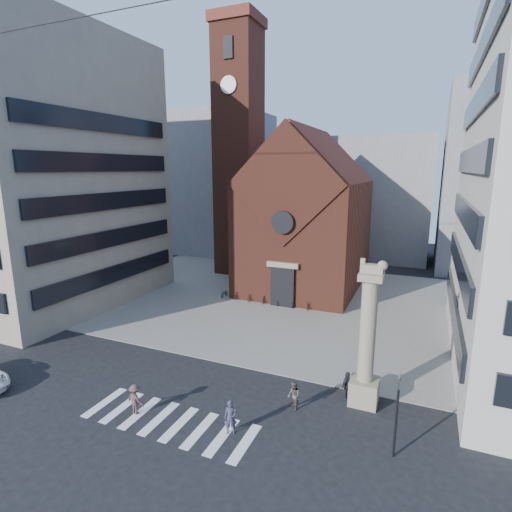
# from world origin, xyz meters

# --- Properties ---
(ground) EXTENTS (120.00, 120.00, 0.00)m
(ground) POSITION_xyz_m (0.00, 0.00, 0.00)
(ground) COLOR black
(ground) RESTS_ON ground
(piazza) EXTENTS (46.00, 30.00, 0.05)m
(piazza) POSITION_xyz_m (0.00, 19.00, 0.03)
(piazza) COLOR gray
(piazza) RESTS_ON ground
(zebra_crossing) EXTENTS (10.20, 3.20, 0.01)m
(zebra_crossing) POSITION_xyz_m (0.55, -3.00, 0.01)
(zebra_crossing) COLOR white
(zebra_crossing) RESTS_ON ground
(church) EXTENTS (12.00, 16.65, 18.00)m
(church) POSITION_xyz_m (0.00, 25.04, 7.98)
(church) COLOR #5E2A1D
(church) RESTS_ON ground
(campanile) EXTENTS (5.50, 5.50, 31.20)m
(campanile) POSITION_xyz_m (-10.00, 28.00, 15.74)
(campanile) COLOR #5E2A1D
(campanile) RESTS_ON ground
(building_left) EXTENTS (18.00, 20.00, 26.00)m
(building_left) POSITION_xyz_m (-24.00, 10.00, 13.00)
(building_left) COLOR gray
(building_left) RESTS_ON ground
(bg_block_left) EXTENTS (16.00, 14.00, 22.00)m
(bg_block_left) POSITION_xyz_m (-20.00, 40.00, 11.00)
(bg_block_left) COLOR gray
(bg_block_left) RESTS_ON ground
(bg_block_mid) EXTENTS (14.00, 12.00, 18.00)m
(bg_block_mid) POSITION_xyz_m (6.00, 45.00, 9.00)
(bg_block_mid) COLOR gray
(bg_block_mid) RESTS_ON ground
(bg_block_right) EXTENTS (16.00, 14.00, 24.00)m
(bg_block_right) POSITION_xyz_m (22.00, 42.00, 12.00)
(bg_block_right) COLOR gray
(bg_block_right) RESTS_ON ground
(lion_column) EXTENTS (1.63, 1.60, 8.68)m
(lion_column) POSITION_xyz_m (10.01, 3.00, 3.46)
(lion_column) COLOR gray
(lion_column) RESTS_ON ground
(traffic_light) EXTENTS (0.13, 0.16, 4.30)m
(traffic_light) POSITION_xyz_m (12.00, -1.00, 2.29)
(traffic_light) COLOR black
(traffic_light) RESTS_ON ground
(pedestrian_0) EXTENTS (0.78, 0.65, 1.84)m
(pedestrian_0) POSITION_xyz_m (4.09, -2.55, 0.92)
(pedestrian_0) COLOR #343144
(pedestrian_0) RESTS_ON ground
(pedestrian_1) EXTENTS (0.99, 1.03, 1.67)m
(pedestrian_1) POSITION_xyz_m (6.42, 0.76, 0.84)
(pedestrian_1) COLOR #544443
(pedestrian_1) RESTS_ON ground
(pedestrian_2) EXTENTS (0.78, 1.10, 1.74)m
(pedestrian_2) POSITION_xyz_m (9.00, 3.00, 0.87)
(pedestrian_2) COLOR #24262C
(pedestrian_2) RESTS_ON ground
(pedestrian_3) EXTENTS (1.21, 0.80, 1.75)m
(pedestrian_3) POSITION_xyz_m (-1.59, -3.11, 0.88)
(pedestrian_3) COLOR #4D3333
(pedestrian_3) RESTS_ON ground
(scooter_0) EXTENTS (0.61, 1.56, 0.81)m
(scooter_0) POSITION_xyz_m (-6.67, 17.21, 0.45)
(scooter_0) COLOR black
(scooter_0) RESTS_ON piazza
(scooter_1) EXTENTS (0.49, 1.51, 0.90)m
(scooter_1) POSITION_xyz_m (-5.12, 17.21, 0.50)
(scooter_1) COLOR black
(scooter_1) RESTS_ON piazza
(scooter_2) EXTENTS (0.61, 1.56, 0.81)m
(scooter_2) POSITION_xyz_m (-3.56, 17.21, 0.45)
(scooter_2) COLOR black
(scooter_2) RESTS_ON piazza
(scooter_3) EXTENTS (0.49, 1.51, 0.90)m
(scooter_3) POSITION_xyz_m (-2.01, 17.21, 0.50)
(scooter_3) COLOR black
(scooter_3) RESTS_ON piazza
(scooter_4) EXTENTS (0.61, 1.56, 0.81)m
(scooter_4) POSITION_xyz_m (-0.46, 17.21, 0.45)
(scooter_4) COLOR black
(scooter_4) RESTS_ON piazza
(scooter_5) EXTENTS (0.49, 1.51, 0.90)m
(scooter_5) POSITION_xyz_m (1.09, 17.21, 0.50)
(scooter_5) COLOR black
(scooter_5) RESTS_ON piazza
(scooter_6) EXTENTS (0.61, 1.56, 0.81)m
(scooter_6) POSITION_xyz_m (2.64, 17.21, 0.45)
(scooter_6) COLOR black
(scooter_6) RESTS_ON piazza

